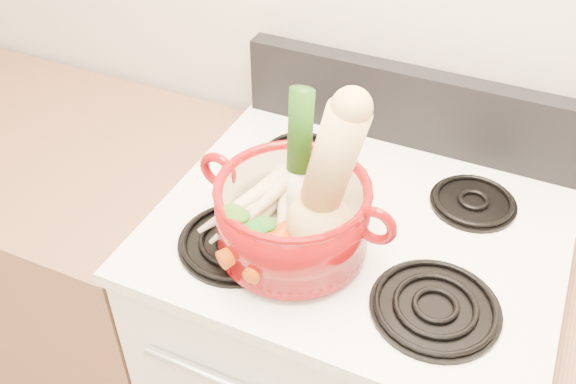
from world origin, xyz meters
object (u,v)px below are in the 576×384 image
at_px(squash, 321,178).
at_px(leek, 298,159).
at_px(stove_body, 346,367).
at_px(dutch_oven, 293,216).

xyz_separation_m(squash, leek, (-0.06, 0.04, -0.01)).
distance_m(squash, leek, 0.07).
relative_size(stove_body, dutch_oven, 3.35).
relative_size(stove_body, squash, 3.05).
relative_size(stove_body, leek, 3.23).
relative_size(dutch_oven, leek, 0.96).
bearing_deg(leek, dutch_oven, -85.29).
distance_m(dutch_oven, leek, 0.11).
bearing_deg(squash, leek, 158.04).
distance_m(dutch_oven, squash, 0.12).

